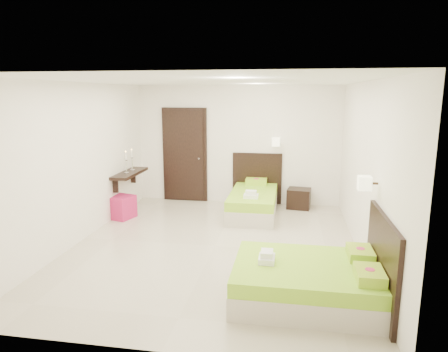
% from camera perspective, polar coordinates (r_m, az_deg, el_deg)
% --- Properties ---
extents(floor, '(5.50, 5.50, 0.00)m').
position_cam_1_polar(floor, '(6.56, -1.31, -9.96)').
color(floor, '#BEB49D').
rests_on(floor, ground).
extents(bed_single, '(1.09, 1.82, 1.50)m').
position_cam_1_polar(bed_single, '(8.22, 4.26, -3.48)').
color(bed_single, beige).
rests_on(bed_single, ground).
extents(bed_double, '(1.72, 1.46, 1.42)m').
position_cam_1_polar(bed_double, '(4.98, 12.60, -14.25)').
color(bed_double, beige).
rests_on(bed_double, ground).
extents(nightstand, '(0.53, 0.48, 0.42)m').
position_cam_1_polar(nightstand, '(8.74, 10.64, -3.16)').
color(nightstand, black).
rests_on(nightstand, ground).
extents(ottoman, '(0.56, 0.56, 0.45)m').
position_cam_1_polar(ottoman, '(8.17, -14.49, -4.31)').
color(ottoman, '#A5164B').
rests_on(ottoman, ground).
extents(door, '(1.02, 0.15, 2.14)m').
position_cam_1_polar(door, '(9.10, -5.62, 2.96)').
color(door, black).
rests_on(door, ground).
extents(console_shelf, '(0.35, 1.20, 0.78)m').
position_cam_1_polar(console_shelf, '(8.40, -13.37, 0.35)').
color(console_shelf, black).
rests_on(console_shelf, ground).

